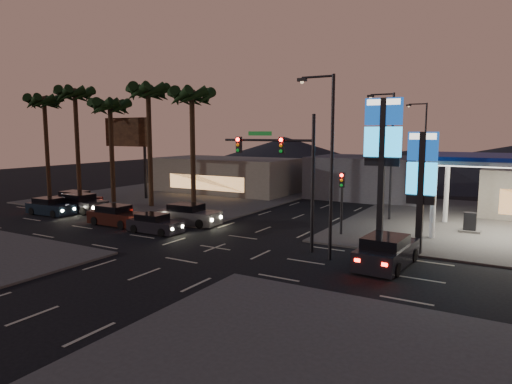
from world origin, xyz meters
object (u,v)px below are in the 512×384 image
Objects in this scene: traffic_signal_mast at (286,162)px; car_lane_a_front at (155,224)px; pylon_sign_short at (422,174)px; car_lane_a_rear at (51,207)px; suv_station at (387,252)px; pylon_sign_tall at (383,142)px; car_lane_b_mid at (81,204)px; car_lane_b_front at (189,215)px; car_lane_b_rear at (77,200)px; car_lane_a_mid at (116,216)px.

car_lane_a_front is (-9.88, -0.61, -4.61)m from traffic_signal_mast.
pylon_sign_short is 1.56× the size of car_lane_a_rear.
pylon_sign_short is 17.87m from car_lane_a_front.
pylon_sign_short reaches higher than suv_station.
pylon_sign_tall reaches higher than car_lane_b_mid.
car_lane_b_rear is (-14.15, 1.09, -0.03)m from car_lane_b_front.
traffic_signal_mast is at bearing 3.53° from car_lane_a_front.
traffic_signal_mast is 1.67× the size of car_lane_b_rear.
pylon_sign_tall is 1.88× the size of car_lane_b_rear.
suv_station is (1.49, -4.14, -5.62)m from pylon_sign_tall.
car_lane_a_rear is (-22.39, 0.20, -4.55)m from traffic_signal_mast.
car_lane_a_rear is at bearing 176.28° from car_lane_a_front.
pylon_sign_short is at bearing 19.13° from traffic_signal_mast.
traffic_signal_mast is at bearing -0.52° from car_lane_a_rear.
car_lane_a_front is at bearing -176.47° from traffic_signal_mast.
car_lane_b_rear is at bearing 179.14° from pylon_sign_tall.
car_lane_a_front is 0.85× the size of car_lane_b_rear.
car_lane_a_mid is at bearing -169.25° from pylon_sign_tall.
pylon_sign_tall is at bearing 109.85° from suv_station.
car_lane_a_mid is at bearing 178.48° from suv_station.
car_lane_b_front is 14.19m from car_lane_b_rear.
car_lane_b_front is (-16.83, 0.34, -3.93)m from pylon_sign_short.
traffic_signal_mast is 1.57× the size of suv_station.
traffic_signal_mast is 22.85m from car_lane_a_rear.
car_lane_a_mid is at bearing -19.69° from car_lane_b_mid.
car_lane_b_front is (12.80, 2.65, 0.06)m from car_lane_a_rear.
pylon_sign_short is 1.46× the size of car_lane_b_rear.
traffic_signal_mast is at bearing 0.36° from car_lane_a_mid.
traffic_signal_mast is 24.48m from car_lane_b_rear.
car_lane_b_rear reaches higher than car_lane_a_rear.
pylon_sign_tall is 2.21× the size of car_lane_a_front.
car_lane_b_mid is 0.98× the size of suv_station.
pylon_sign_tall is 26.63m from car_lane_b_mid.
car_lane_a_front is (-14.63, -4.12, -5.78)m from pylon_sign_tall.
car_lane_a_front is 16.12m from suv_station.
pylon_sign_tall is 1.82× the size of car_lane_b_front.
car_lane_b_front is at bearing -177.37° from pylon_sign_tall.
car_lane_a_front is (-17.13, -3.12, -4.04)m from pylon_sign_short.
car_lane_b_mid is (-11.38, 3.04, 0.13)m from car_lane_a_front.
pylon_sign_short is at bearing -21.80° from pylon_sign_tall.
car_lane_b_rear is at bearing 148.62° from car_lane_b_mid.
car_lane_b_mid is 1.05× the size of car_lane_b_rear.
car_lane_b_front reaches higher than car_lane_b_rear.
car_lane_a_front is at bearing -164.26° from pylon_sign_tall.
car_lane_a_mid is 0.94× the size of car_lane_b_front.
suv_station reaches higher than car_lane_a_mid.
pylon_sign_tall is 1.29× the size of pylon_sign_short.
car_lane_b_front is at bearing 178.84° from pylon_sign_short.
car_lane_a_mid is 0.98× the size of car_lane_b_rear.
car_lane_b_rear is at bearing 177.36° from pylon_sign_short.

